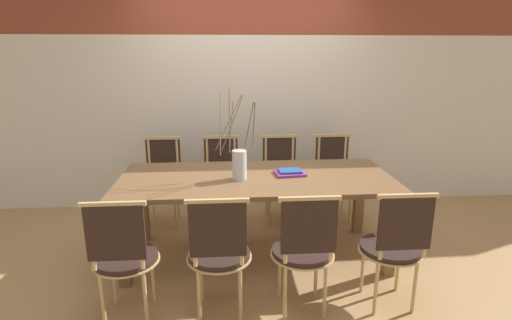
{
  "coord_description": "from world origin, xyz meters",
  "views": [
    {
      "loc": [
        -0.25,
        -3.34,
        1.84
      ],
      "look_at": [
        0.0,
        0.0,
        0.92
      ],
      "focal_mm": 28.0,
      "sensor_mm": 36.0,
      "label": 1
    }
  ],
  "objects_px": {
    "vase_centerpiece": "(239,163)",
    "book_stack": "(290,172)",
    "chair_far_center": "(281,176)",
    "chair_near_center": "(304,247)",
    "dining_table": "(256,187)"
  },
  "relations": [
    {
      "from": "book_stack",
      "to": "vase_centerpiece",
      "type": "bearing_deg",
      "value": -167.43
    },
    {
      "from": "dining_table",
      "to": "book_stack",
      "type": "bearing_deg",
      "value": 6.99
    },
    {
      "from": "dining_table",
      "to": "book_stack",
      "type": "relative_size",
      "value": 8.54
    },
    {
      "from": "dining_table",
      "to": "chair_far_center",
      "type": "relative_size",
      "value": 2.55
    },
    {
      "from": "chair_far_center",
      "to": "chair_near_center",
      "type": "bearing_deg",
      "value": 87.91
    },
    {
      "from": "chair_far_center",
      "to": "dining_table",
      "type": "bearing_deg",
      "value": 68.15
    },
    {
      "from": "chair_far_center",
      "to": "book_stack",
      "type": "distance_m",
      "value": 0.85
    },
    {
      "from": "vase_centerpiece",
      "to": "book_stack",
      "type": "height_order",
      "value": "vase_centerpiece"
    },
    {
      "from": "chair_near_center",
      "to": "chair_far_center",
      "type": "distance_m",
      "value": 1.67
    },
    {
      "from": "chair_near_center",
      "to": "chair_far_center",
      "type": "relative_size",
      "value": 1.0
    },
    {
      "from": "chair_far_center",
      "to": "vase_centerpiece",
      "type": "height_order",
      "value": "vase_centerpiece"
    },
    {
      "from": "chair_near_center",
      "to": "vase_centerpiece",
      "type": "relative_size",
      "value": 1.21
    },
    {
      "from": "vase_centerpiece",
      "to": "book_stack",
      "type": "relative_size",
      "value": 2.76
    },
    {
      "from": "vase_centerpiece",
      "to": "book_stack",
      "type": "distance_m",
      "value": 0.48
    },
    {
      "from": "dining_table",
      "to": "chair_far_center",
      "type": "height_order",
      "value": "chair_far_center"
    }
  ]
}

